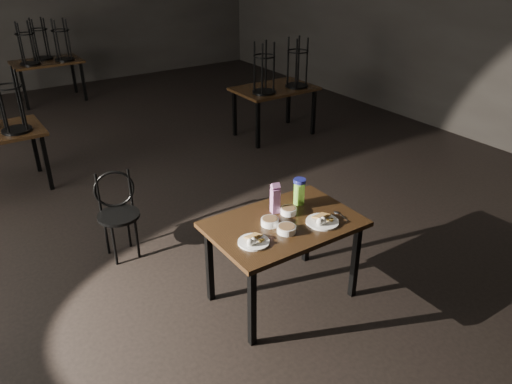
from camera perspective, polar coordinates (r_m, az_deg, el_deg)
main_table at (r=4.04m, az=3.18°, el=-4.41°), size 1.20×0.80×0.75m
plate_left at (r=3.72m, az=-0.27°, el=-5.58°), size 0.24×0.24×0.08m
plate_right at (r=4.00m, az=7.61°, el=-3.24°), size 0.26×0.26×0.09m
bowl_near at (r=3.94m, az=1.59°, el=-3.39°), size 0.14×0.14×0.06m
bowl_far at (r=4.10m, az=3.75°, el=-2.14°), size 0.13×0.13×0.05m
bowl_big at (r=3.85m, az=3.51°, el=-4.24°), size 0.15×0.15×0.05m
juice_carton at (r=4.08m, az=2.22°, el=-0.78°), size 0.08×0.08×0.27m
water_bottle at (r=4.22m, az=4.96°, el=0.10°), size 0.11×0.11×0.23m
spoon at (r=4.16m, az=9.29°, el=-2.42°), size 0.05×0.18×0.01m
bentwood_chair at (r=4.90m, az=-15.58°, el=-1.74°), size 0.43×0.42×0.83m
bg_table_right at (r=7.65m, az=2.30°, el=11.79°), size 1.20×0.80×1.48m
bg_table_far at (r=10.15m, az=-22.87°, el=13.79°), size 1.20×0.80×1.48m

